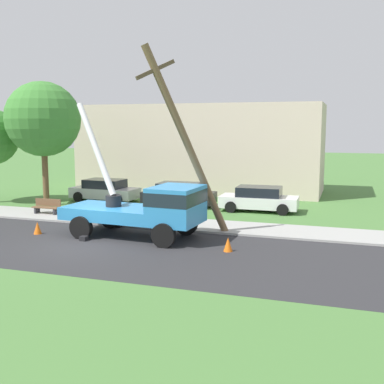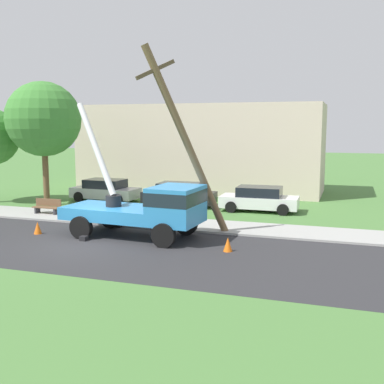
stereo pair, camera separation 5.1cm
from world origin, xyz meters
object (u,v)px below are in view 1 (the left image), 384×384
object	(u,v)px
parked_sedan_black	(179,194)
traffic_cone_behind	(38,228)
leaning_utility_pole	(186,141)
parked_sedan_white	(259,199)
parked_sedan_silver	(105,190)
traffic_cone_ahead	(228,244)
park_bench	(47,207)
utility_truck	(149,206)
roadside_tree_far	(43,119)

from	to	relation	value
parked_sedan_black	traffic_cone_behind	bearing A→B (deg)	-111.07
leaning_utility_pole	parked_sedan_white	xyz separation A→B (m)	(1.90, 7.24, -3.50)
parked_sedan_silver	parked_sedan_black	xyz separation A→B (m)	(5.21, -0.23, 0.00)
traffic_cone_behind	parked_sedan_black	size ratio (longest dim) A/B	0.13
leaning_utility_pole	parked_sedan_black	size ratio (longest dim) A/B	1.86
leaning_utility_pole	parked_sedan_black	bearing A→B (deg)	112.36
traffic_cone_ahead	parked_sedan_silver	world-z (taller)	parked_sedan_silver
leaning_utility_pole	traffic_cone_ahead	size ratio (longest dim) A/B	14.78
leaning_utility_pole	park_bench	bearing A→B (deg)	165.35
parked_sedan_silver	park_bench	xyz separation A→B (m)	(-0.60, -5.41, -0.25)
utility_truck	parked_sedan_white	world-z (taller)	utility_truck
leaning_utility_pole	traffic_cone_behind	bearing A→B (deg)	-166.26
parked_sedan_black	park_bench	distance (m)	7.80
traffic_cone_behind	roadside_tree_far	size ratio (longest dim) A/B	0.07
traffic_cone_ahead	utility_truck	bearing A→B (deg)	164.49
traffic_cone_behind	park_bench	distance (m)	4.57
parked_sedan_black	traffic_cone_ahead	bearing A→B (deg)	-59.71
roadside_tree_far	parked_sedan_black	bearing A→B (deg)	17.21
traffic_cone_behind	parked_sedan_silver	world-z (taller)	parked_sedan_silver
traffic_cone_ahead	parked_sedan_black	bearing A→B (deg)	120.29
roadside_tree_far	park_bench	bearing A→B (deg)	-54.08
parked_sedan_black	utility_truck	bearing A→B (deg)	-78.76
parked_sedan_black	parked_sedan_white	size ratio (longest dim) A/B	1.00
park_bench	parked_sedan_black	bearing A→B (deg)	41.75
parked_sedan_white	roadside_tree_far	world-z (taller)	roadside_tree_far
parked_sedan_black	leaning_utility_pole	bearing A→B (deg)	-67.64
utility_truck	leaning_utility_pole	size ratio (longest dim) A/B	0.82
utility_truck	parked_sedan_black	size ratio (longest dim) A/B	1.52
utility_truck	leaning_utility_pole	distance (m)	3.25
parked_sedan_silver	parked_sedan_white	xyz separation A→B (m)	(10.20, -0.50, 0.00)
park_bench	parked_sedan_silver	bearing A→B (deg)	83.66
utility_truck	parked_sedan_black	xyz separation A→B (m)	(-1.64, 8.26, -0.70)
traffic_cone_ahead	traffic_cone_behind	distance (m)	8.96
parked_sedan_silver	roadside_tree_far	bearing A→B (deg)	-134.55
parked_sedan_white	roadside_tree_far	xyz separation A→B (m)	(-12.81, -2.15, 4.54)
traffic_cone_behind	traffic_cone_ahead	bearing A→B (deg)	-1.13
utility_truck	traffic_cone_behind	world-z (taller)	utility_truck
leaning_utility_pole	roadside_tree_far	size ratio (longest dim) A/B	1.10
parked_sedan_white	parked_sedan_black	bearing A→B (deg)	176.87
parked_sedan_white	park_bench	xyz separation A→B (m)	(-10.80, -4.92, -0.25)
parked_sedan_silver	parked_sedan_black	bearing A→B (deg)	-2.49
traffic_cone_ahead	park_bench	world-z (taller)	park_bench
utility_truck	roadside_tree_far	size ratio (longest dim) A/B	0.90
park_bench	traffic_cone_behind	bearing A→B (deg)	-59.80
roadside_tree_far	parked_sedan_white	bearing A→B (deg)	9.52
leaning_utility_pole	parked_sedan_silver	distance (m)	11.88
park_bench	utility_truck	bearing A→B (deg)	-22.37
traffic_cone_behind	roadside_tree_far	bearing A→B (deg)	122.65
utility_truck	leaning_utility_pole	bearing A→B (deg)	27.04
utility_truck	roadside_tree_far	world-z (taller)	roadside_tree_far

